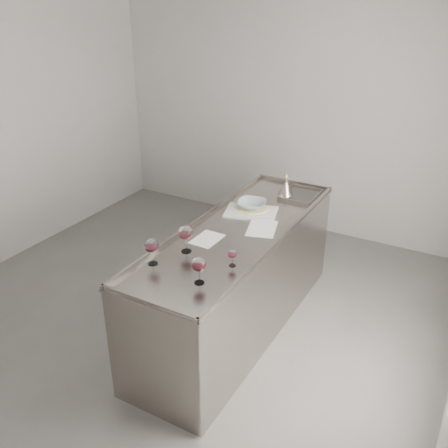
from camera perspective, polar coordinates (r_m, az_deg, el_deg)
The scene contains 12 objects.
room_shell at distance 3.85m, azimuth -7.04°, elevation 5.33°, with size 4.54×5.04×2.84m.
counter at distance 4.25m, azimuth 1.53°, elevation -6.35°, with size 0.77×2.42×0.97m.
wine_glass_left at distance 3.52m, azimuth -8.27°, elevation -2.52°, with size 0.10×0.10×0.20m.
wine_glass_middle at distance 3.65m, azimuth -4.40°, elevation -1.05°, with size 0.11×0.11×0.21m.
wine_glass_right at distance 3.27m, azimuth -2.88°, elevation -4.70°, with size 0.10×0.10×0.19m.
wine_glass_small at distance 3.48m, azimuth 0.96°, elevation -3.49°, with size 0.06×0.06×0.13m.
notebook at distance 4.34m, azimuth 3.11°, elevation 1.44°, with size 0.51×0.42×0.02m.
loose_paper_top at distance 4.06m, azimuth 4.35°, elevation -0.51°, with size 0.22×0.32×0.00m, color silver.
loose_paper_under at distance 3.88m, azimuth -1.95°, elevation -1.72°, with size 0.19×0.27×0.00m, color silver.
trivet at distance 4.40m, azimuth 3.19°, elevation 1.80°, with size 0.28×0.28×0.02m, color #CABE82.
ceramic_bowl at distance 4.38m, azimuth 3.20°, elevation 2.28°, with size 0.25×0.25×0.06m, color #8D9FA4.
wine_funnel at distance 4.72m, azimuth 7.09°, elevation 4.08°, with size 0.15×0.15×0.22m.
Camera 1 is at (2.17, -2.89, 2.73)m, focal length 40.00 mm.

